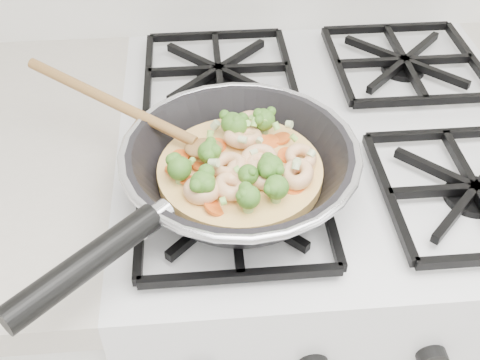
{
  "coord_description": "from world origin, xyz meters",
  "views": [
    {
      "loc": [
        -0.18,
        1.05,
        1.41
      ],
      "look_at": [
        -0.14,
        1.58,
        0.93
      ],
      "focal_mm": 43.86,
      "sensor_mm": 36.0,
      "label": 1
    }
  ],
  "objects": [
    {
      "name": "stove",
      "position": [
        0.0,
        1.7,
        0.46
      ],
      "size": [
        0.6,
        0.6,
        0.92
      ],
      "color": "silver",
      "rests_on": "ground"
    },
    {
      "name": "skillet",
      "position": [
        -0.14,
        1.57,
        0.96
      ],
      "size": [
        0.41,
        0.4,
        0.09
      ],
      "rotation": [
        0.0,
        0.0,
        -0.02
      ],
      "color": "black",
      "rests_on": "stove"
    }
  ]
}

